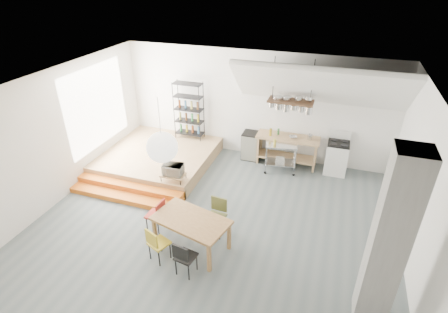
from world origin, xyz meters
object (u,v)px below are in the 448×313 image
(dining_table, at_px, (191,222))
(mini_fridge, at_px, (251,145))
(stove, at_px, (336,157))
(rolling_cart, at_px, (281,154))

(dining_table, bearing_deg, mini_fridge, 101.47)
(dining_table, bearing_deg, stove, 70.75)
(stove, xyz_separation_m, rolling_cart, (-1.50, -0.46, 0.07))
(dining_table, distance_m, mini_fridge, 4.15)
(mini_fridge, bearing_deg, stove, -1.01)
(stove, distance_m, rolling_cart, 1.57)
(rolling_cart, xyz_separation_m, mini_fridge, (-1.00, 0.50, -0.13))
(stove, relative_size, mini_fridge, 1.39)
(rolling_cart, distance_m, mini_fridge, 1.12)
(dining_table, height_order, rolling_cart, rolling_cart)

